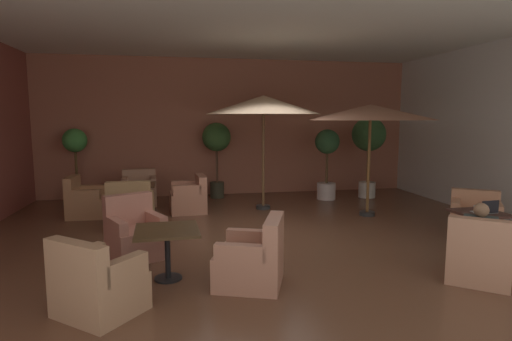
{
  "coord_description": "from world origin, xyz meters",
  "views": [
    {
      "loc": [
        -1.42,
        -6.99,
        2.06
      ],
      "look_at": [
        0.0,
        0.41,
        1.1
      ],
      "focal_mm": 28.88,
      "sensor_mm": 36.0,
      "label": 1
    }
  ],
  "objects": [
    {
      "name": "armchair_front_right_north",
      "position": [
        -3.35,
        2.01,
        0.32
      ],
      "size": [
        0.74,
        0.77,
        0.86
      ],
      "color": "#B47C52",
      "rests_on": "ground_plane"
    },
    {
      "name": "potted_tree_right_corner",
      "position": [
        -0.43,
        3.59,
        1.41
      ],
      "size": [
        0.74,
        0.74,
        1.95
      ],
      "color": "#383829",
      "rests_on": "ground_plane"
    },
    {
      "name": "iced_drink_cup",
      "position": [
        2.92,
        -1.74,
        0.72
      ],
      "size": [
        0.08,
        0.08,
        0.11
      ],
      "primitive_type": "cylinder",
      "color": "white",
      "rests_on": "cafe_table_front_left"
    },
    {
      "name": "cafe_table_front_left",
      "position": [
        3.02,
        -1.69,
        0.49
      ],
      "size": [
        0.7,
        0.7,
        0.66
      ],
      "color": "black",
      "rests_on": "ground_plane"
    },
    {
      "name": "ceiling_slab",
      "position": [
        0.0,
        0.0,
        3.65
      ],
      "size": [
        10.08,
        8.27,
        0.06
      ],
      "primitive_type": "cube",
      "color": "silver",
      "rests_on": "wall_back_brick"
    },
    {
      "name": "patio_umbrella_tall_red",
      "position": [
        0.48,
        2.05,
        2.34
      ],
      "size": [
        2.56,
        2.56,
        2.56
      ],
      "color": "#2D2D2D",
      "rests_on": "ground_plane"
    },
    {
      "name": "cafe_table_front_right",
      "position": [
        -2.26,
        1.98,
        0.49
      ],
      "size": [
        0.72,
        0.72,
        0.66
      ],
      "color": "black",
      "rests_on": "ground_plane"
    },
    {
      "name": "armchair_front_left_east",
      "position": [
        3.7,
        -0.76,
        0.3
      ],
      "size": [
        1.1,
        1.09,
        0.78
      ],
      "color": "tan",
      "rests_on": "ground_plane"
    },
    {
      "name": "armchair_front_right_east",
      "position": [
        -2.3,
        0.89,
        0.33
      ],
      "size": [
        0.81,
        0.82,
        0.92
      ],
      "color": "tan",
      "rests_on": "ground_plane"
    },
    {
      "name": "patron_blue_shirt",
      "position": [
        2.32,
        -2.55,
        0.66
      ],
      "size": [
        0.44,
        0.41,
        0.6
      ],
      "color": "#343E3D",
      "rests_on": "ground_plane"
    },
    {
      "name": "armchair_front_left_north",
      "position": [
        2.29,
        -2.59,
        0.31
      ],
      "size": [
        1.03,
        1.03,
        0.86
      ],
      "color": "tan",
      "rests_on": "ground_plane"
    },
    {
      "name": "wall_back_brick",
      "position": [
        0.0,
        4.1,
        1.81
      ],
      "size": [
        10.08,
        0.08,
        3.62
      ],
      "primitive_type": "cube",
      "color": "#A6624B",
      "rests_on": "ground_plane"
    },
    {
      "name": "armchair_mid_center_east",
      "position": [
        -0.53,
        -2.17,
        0.31
      ],
      "size": [
        1.01,
        1.0,
        0.86
      ],
      "color": "#B4765D",
      "rests_on": "ground_plane"
    },
    {
      "name": "armchair_mid_center_south",
      "position": [
        -2.07,
        -0.8,
        0.33
      ],
      "size": [
        0.98,
        1.0,
        0.91
      ],
      "color": "tan",
      "rests_on": "ground_plane"
    },
    {
      "name": "potted_tree_left_corner",
      "position": [
        2.3,
        2.86,
        1.11
      ],
      "size": [
        0.62,
        0.62,
        1.78
      ],
      "color": "silver",
      "rests_on": "ground_plane"
    },
    {
      "name": "potted_tree_mid_left",
      "position": [
        -3.86,
        3.61,
        1.25
      ],
      "size": [
        0.58,
        0.58,
        1.81
      ],
      "color": "#3B2C37",
      "rests_on": "ground_plane"
    },
    {
      "name": "potted_tree_mid_right",
      "position": [
        3.44,
        2.9,
        1.49
      ],
      "size": [
        0.87,
        0.87,
        2.08
      ],
      "color": "silver",
      "rests_on": "ground_plane"
    },
    {
      "name": "open_laptop",
      "position": [
        3.07,
        -1.77,
        0.71
      ],
      "size": [
        0.33,
        0.26,
        0.2
      ],
      "color": "#9EA0A5",
      "rests_on": "cafe_table_front_left"
    },
    {
      "name": "armchair_front_right_west",
      "position": [
        -2.34,
        3.07,
        0.31
      ],
      "size": [
        0.83,
        0.83,
        0.83
      ],
      "color": "tan",
      "rests_on": "ground_plane"
    },
    {
      "name": "wall_right_plain",
      "position": [
        5.0,
        0.0,
        1.81
      ],
      "size": [
        0.08,
        8.27,
        3.62
      ],
      "primitive_type": "cube",
      "color": "silver",
      "rests_on": "ground_plane"
    },
    {
      "name": "armchair_front_right_south",
      "position": [
        -1.18,
        2.05,
        0.31
      ],
      "size": [
        0.8,
        0.86,
        0.81
      ],
      "color": "tan",
      "rests_on": "ground_plane"
    },
    {
      "name": "patio_umbrella_center_beige",
      "position": [
        2.53,
        1.0,
        2.17
      ],
      "size": [
        2.65,
        2.65,
        2.34
      ],
      "color": "#2D2D2D",
      "rests_on": "ground_plane"
    },
    {
      "name": "ground_plane",
      "position": [
        0.0,
        0.0,
        -0.01
      ],
      "size": [
        10.08,
        8.27,
        0.02
      ],
      "primitive_type": "cube",
      "color": "brown"
    },
    {
      "name": "cafe_table_mid_center",
      "position": [
        -1.57,
        -1.79,
        0.54
      ],
      "size": [
        0.83,
        0.83,
        0.66
      ],
      "color": "black",
      "rests_on": "ground_plane"
    },
    {
      "name": "armchair_mid_center_north",
      "position": [
        -2.28,
        -2.63,
        0.31
      ],
      "size": [
        1.05,
        1.04,
        0.85
      ],
      "color": "tan",
      "rests_on": "ground_plane"
    }
  ]
}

